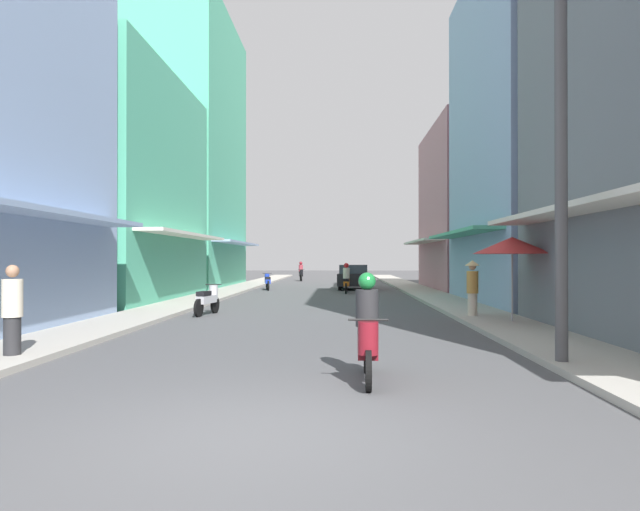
% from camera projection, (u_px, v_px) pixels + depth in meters
% --- Properties ---
extents(ground_plane, '(116.97, 116.97, 0.00)m').
position_uv_depth(ground_plane, '(323.00, 294.00, 28.14)').
color(ground_plane, '#4C4C4F').
extents(sidewalk_left, '(1.93, 61.17, 0.12)m').
position_uv_depth(sidewalk_left, '(222.00, 293.00, 28.33)').
color(sidewalk_left, '#ADA89E').
rests_on(sidewalk_left, ground).
extents(sidewalk_right, '(1.93, 61.17, 0.12)m').
position_uv_depth(sidewalk_right, '(426.00, 293.00, 27.95)').
color(sidewalk_right, '#ADA89E').
rests_on(sidewalk_right, ground).
extents(building_left_mid, '(7.05, 10.90, 9.64)m').
position_uv_depth(building_left_mid, '(106.00, 188.00, 23.65)').
color(building_left_mid, '#4CB28C').
rests_on(building_left_mid, ground).
extents(building_left_far, '(7.05, 11.68, 17.17)m').
position_uv_depth(building_left_far, '(184.00, 153.00, 35.38)').
color(building_left_far, '#4CB28C').
rests_on(building_left_far, ground).
extents(building_right_mid, '(7.05, 9.72, 13.47)m').
position_uv_depth(building_right_mid, '(550.00, 134.00, 21.87)').
color(building_right_mid, '#8CA5CC').
rests_on(building_right_mid, ground).
extents(building_right_far, '(7.05, 9.99, 9.43)m').
position_uv_depth(building_right_far, '(482.00, 209.00, 32.20)').
color(building_right_far, '#B7727F').
rests_on(building_right_far, ground).
extents(motorbike_blue, '(0.61, 1.79, 0.96)m').
position_uv_depth(motorbike_blue, '(268.00, 281.00, 31.93)').
color(motorbike_blue, black).
rests_on(motorbike_blue, ground).
extents(motorbike_silver, '(0.60, 1.79, 0.96)m').
position_uv_depth(motorbike_silver, '(208.00, 299.00, 17.66)').
color(motorbike_silver, black).
rests_on(motorbike_silver, ground).
extents(motorbike_maroon, '(0.55, 1.81, 1.58)m').
position_uv_depth(motorbike_maroon, '(367.00, 333.00, 8.09)').
color(motorbike_maroon, black).
rests_on(motorbike_maroon, ground).
extents(motorbike_black, '(0.56, 1.80, 1.58)m').
position_uv_depth(motorbike_black, '(301.00, 272.00, 45.12)').
color(motorbike_black, black).
rests_on(motorbike_black, ground).
extents(motorbike_orange, '(0.55, 1.81, 1.58)m').
position_uv_depth(motorbike_orange, '(346.00, 280.00, 28.92)').
color(motorbike_orange, black).
rests_on(motorbike_orange, ground).
extents(parked_car, '(1.97, 4.19, 1.45)m').
position_uv_depth(parked_car, '(354.00, 277.00, 32.72)').
color(parked_car, black).
rests_on(parked_car, ground).
extents(pedestrian_foreground, '(0.34, 0.34, 1.68)m').
position_uv_depth(pedestrian_foreground, '(12.00, 313.00, 9.60)').
color(pedestrian_foreground, '#262628').
rests_on(pedestrian_foreground, ground).
extents(pedestrian_midway, '(0.44, 0.44, 1.75)m').
position_uv_depth(pedestrian_midway, '(472.00, 286.00, 16.34)').
color(pedestrian_midway, beige).
rests_on(pedestrian_midway, ground).
extents(vendor_umbrella, '(2.05, 2.05, 2.37)m').
position_uv_depth(vendor_umbrella, '(512.00, 245.00, 14.82)').
color(vendor_umbrella, '#99999E').
rests_on(vendor_umbrella, ground).
extents(utility_pole, '(0.20, 1.20, 7.78)m').
position_uv_depth(utility_pole, '(561.00, 125.00, 9.03)').
color(utility_pole, '#4C4C4F').
rests_on(utility_pole, ground).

